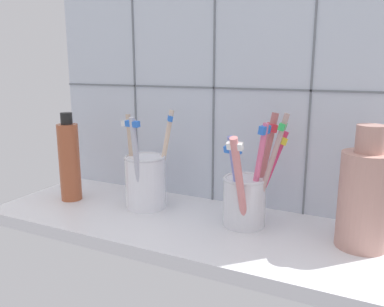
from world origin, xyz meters
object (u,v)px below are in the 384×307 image
Objects in this scene: toothbrush_cup_left at (145,179)px; toothbrush_cup_right at (247,194)px; soap_bottle at (69,161)px; ceramic_vase at (365,196)px.

toothbrush_cup_right reaches higher than toothbrush_cup_left.
toothbrush_cup_right is at bearing -0.28° from toothbrush_cup_left.
toothbrush_cup_right reaches higher than soap_bottle.
toothbrush_cup_left reaches higher than soap_bottle.
toothbrush_cup_left reaches higher than ceramic_vase.
soap_bottle is (-14.22, -2.63, 2.20)cm from toothbrush_cup_left.
ceramic_vase is (33.78, -0.02, 2.08)cm from toothbrush_cup_left.
ceramic_vase reaches higher than soap_bottle.
toothbrush_cup_right is 16.08cm from ceramic_vase.
ceramic_vase is at bearing -0.03° from toothbrush_cup_left.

